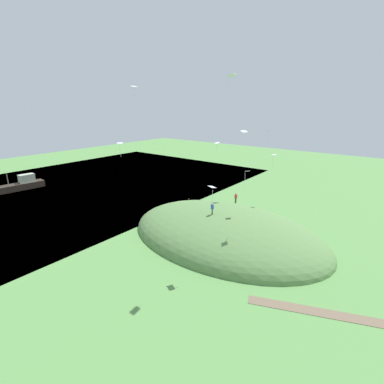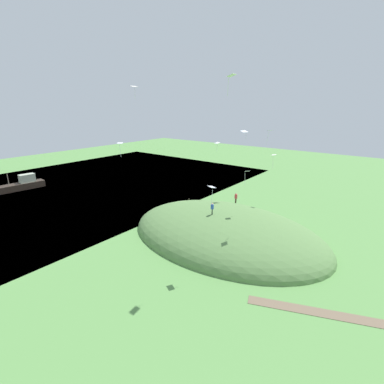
{
  "view_description": "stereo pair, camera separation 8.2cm",
  "coord_description": "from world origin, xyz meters",
  "px_view_note": "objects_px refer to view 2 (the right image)",
  "views": [
    {
      "loc": [
        27.06,
        -33.57,
        17.42
      ],
      "look_at": [
        3.13,
        -2.47,
        5.31
      ],
      "focal_mm": 26.71,
      "sensor_mm": 36.0,
      "label": 1
    },
    {
      "loc": [
        27.13,
        -33.52,
        17.42
      ],
      "look_at": [
        3.13,
        -2.47,
        5.31
      ],
      "focal_mm": 26.71,
      "sensor_mm": 36.0,
      "label": 2
    }
  ],
  "objects_px": {
    "boat_on_lake": "(23,184)",
    "kite_5": "(217,143)",
    "kite_0": "(120,144)",
    "kite_6": "(274,156)",
    "person_on_hilltop": "(212,207)",
    "kite_7": "(247,173)",
    "kite_3": "(270,132)",
    "kite_8": "(134,87)",
    "kite_1": "(212,188)",
    "kite_2": "(231,76)",
    "kite_4": "(244,132)",
    "mooring_post": "(189,202)",
    "person_walking_path": "(236,197)"
  },
  "relations": [
    {
      "from": "kite_0",
      "to": "boat_on_lake",
      "type": "bearing_deg",
      "value": -178.6
    },
    {
      "from": "kite_3",
      "to": "kite_6",
      "type": "relative_size",
      "value": 0.74
    },
    {
      "from": "kite_3",
      "to": "kite_6",
      "type": "bearing_deg",
      "value": 107.62
    },
    {
      "from": "kite_4",
      "to": "kite_8",
      "type": "distance_m",
      "value": 17.32
    },
    {
      "from": "kite_1",
      "to": "kite_4",
      "type": "xyz_separation_m",
      "value": [
        -5.32,
        16.58,
        4.1
      ]
    },
    {
      "from": "kite_2",
      "to": "kite_4",
      "type": "distance_m",
      "value": 17.67
    },
    {
      "from": "kite_7",
      "to": "kite_2",
      "type": "bearing_deg",
      "value": -76.59
    },
    {
      "from": "kite_2",
      "to": "kite_5",
      "type": "bearing_deg",
      "value": 125.49
    },
    {
      "from": "kite_5",
      "to": "kite_7",
      "type": "distance_m",
      "value": 15.39
    },
    {
      "from": "kite_0",
      "to": "kite_6",
      "type": "bearing_deg",
      "value": 44.85
    },
    {
      "from": "kite_1",
      "to": "kite_6",
      "type": "height_order",
      "value": "kite_6"
    },
    {
      "from": "kite_2",
      "to": "kite_3",
      "type": "height_order",
      "value": "kite_2"
    },
    {
      "from": "kite_6",
      "to": "kite_7",
      "type": "relative_size",
      "value": 1.09
    },
    {
      "from": "kite_3",
      "to": "kite_8",
      "type": "relative_size",
      "value": 0.9
    },
    {
      "from": "kite_1",
      "to": "kite_7",
      "type": "height_order",
      "value": "kite_1"
    },
    {
      "from": "kite_1",
      "to": "kite_5",
      "type": "distance_m",
      "value": 23.36
    },
    {
      "from": "kite_0",
      "to": "kite_5",
      "type": "xyz_separation_m",
      "value": [
        4.4,
        17.77,
        -1.34
      ]
    },
    {
      "from": "kite_7",
      "to": "kite_8",
      "type": "distance_m",
      "value": 19.91
    },
    {
      "from": "boat_on_lake",
      "to": "person_on_hilltop",
      "type": "relative_size",
      "value": 5.74
    },
    {
      "from": "person_on_hilltop",
      "to": "kite_0",
      "type": "distance_m",
      "value": 15.3
    },
    {
      "from": "boat_on_lake",
      "to": "kite_6",
      "type": "height_order",
      "value": "kite_6"
    },
    {
      "from": "kite_1",
      "to": "kite_2",
      "type": "relative_size",
      "value": 0.9
    },
    {
      "from": "person_walking_path",
      "to": "kite_4",
      "type": "distance_m",
      "value": 10.11
    },
    {
      "from": "kite_1",
      "to": "kite_8",
      "type": "bearing_deg",
      "value": 161.48
    },
    {
      "from": "kite_5",
      "to": "kite_7",
      "type": "height_order",
      "value": "kite_5"
    },
    {
      "from": "kite_5",
      "to": "person_walking_path",
      "type": "bearing_deg",
      "value": -35.41
    },
    {
      "from": "kite_2",
      "to": "kite_6",
      "type": "distance_m",
      "value": 19.18
    },
    {
      "from": "kite_1",
      "to": "kite_3",
      "type": "height_order",
      "value": "kite_3"
    },
    {
      "from": "kite_4",
      "to": "kite_7",
      "type": "height_order",
      "value": "kite_4"
    },
    {
      "from": "mooring_post",
      "to": "kite_2",
      "type": "bearing_deg",
      "value": -40.81
    },
    {
      "from": "person_on_hilltop",
      "to": "kite_2",
      "type": "height_order",
      "value": "kite_2"
    },
    {
      "from": "kite_5",
      "to": "mooring_post",
      "type": "xyz_separation_m",
      "value": [
        -2.5,
        -4.95,
        -10.16
      ]
    },
    {
      "from": "kite_2",
      "to": "person_on_hilltop",
      "type": "bearing_deg",
      "value": 135.21
    },
    {
      "from": "person_walking_path",
      "to": "kite_3",
      "type": "distance_m",
      "value": 14.76
    },
    {
      "from": "kite_6",
      "to": "kite_8",
      "type": "bearing_deg",
      "value": -144.07
    },
    {
      "from": "kite_1",
      "to": "kite_2",
      "type": "distance_m",
      "value": 10.62
    },
    {
      "from": "kite_8",
      "to": "mooring_post",
      "type": "height_order",
      "value": "kite_8"
    },
    {
      "from": "kite_3",
      "to": "kite_0",
      "type": "bearing_deg",
      "value": -161.19
    },
    {
      "from": "person_walking_path",
      "to": "kite_5",
      "type": "distance_m",
      "value": 11.19
    },
    {
      "from": "kite_0",
      "to": "mooring_post",
      "type": "height_order",
      "value": "kite_0"
    },
    {
      "from": "kite_0",
      "to": "kite_8",
      "type": "bearing_deg",
      "value": 100.95
    },
    {
      "from": "kite_0",
      "to": "kite_5",
      "type": "bearing_deg",
      "value": 76.09
    },
    {
      "from": "boat_on_lake",
      "to": "kite_5",
      "type": "bearing_deg",
      "value": -58.19
    },
    {
      "from": "person_on_hilltop",
      "to": "mooring_post",
      "type": "relative_size",
      "value": 1.22
    },
    {
      "from": "kite_3",
      "to": "kite_8",
      "type": "distance_m",
      "value": 20.33
    },
    {
      "from": "kite_4",
      "to": "mooring_post",
      "type": "xyz_separation_m",
      "value": [
        -9.4,
        -1.68,
        -12.8
      ]
    },
    {
      "from": "kite_5",
      "to": "kite_6",
      "type": "relative_size",
      "value": 0.73
    },
    {
      "from": "boat_on_lake",
      "to": "kite_6",
      "type": "bearing_deg",
      "value": -66.03
    },
    {
      "from": "person_on_hilltop",
      "to": "kite_1",
      "type": "distance_m",
      "value": 9.01
    },
    {
      "from": "boat_on_lake",
      "to": "kite_2",
      "type": "xyz_separation_m",
      "value": [
        50.17,
        0.08,
        18.8
      ]
    }
  ]
}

